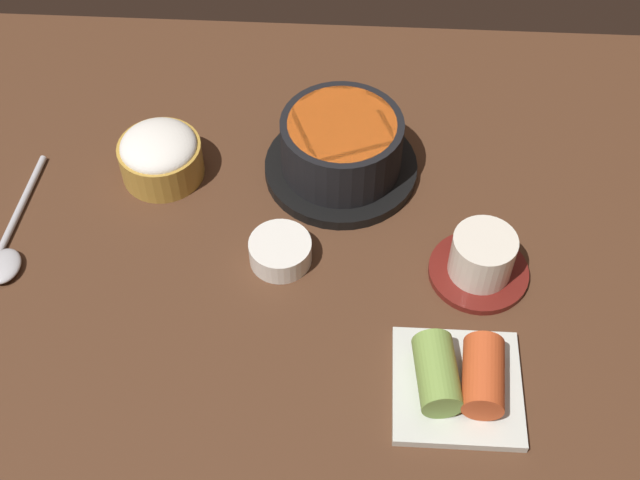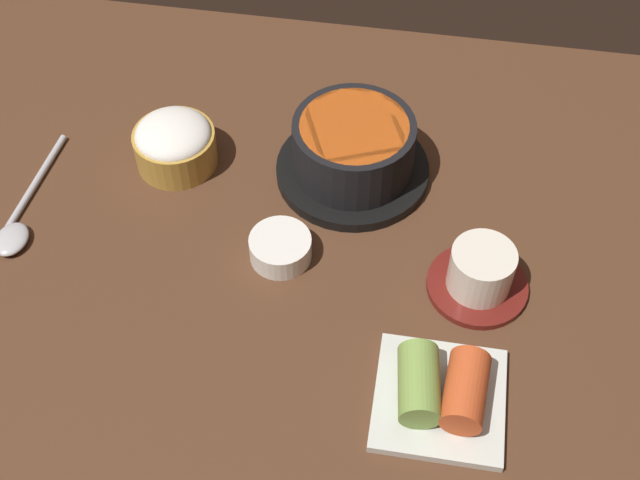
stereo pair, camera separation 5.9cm
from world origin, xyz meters
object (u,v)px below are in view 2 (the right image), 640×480
Objects in this scene: rice_bowl at (175,143)px; tea_cup_with_saucer at (480,273)px; stone_pot at (353,151)px; spoon at (19,221)px; kimchi_plate at (441,392)px; banchan_cup_center at (280,247)px.

tea_cup_with_saucer is at bearing -19.43° from rice_bowl.
stone_pot is 1.86× the size of rice_bowl.
tea_cup_with_saucer is at bearing -0.43° from spoon.
rice_bowl reaches higher than tea_cup_with_saucer.
spoon is (-14.75, -12.25, -2.47)cm from rice_bowl.
rice_bowl is at bearing 141.08° from kimchi_plate.
rice_bowl is 0.90× the size of tea_cup_with_saucer.
rice_bowl is at bearing 160.57° from tea_cup_with_saucer.
banchan_cup_center is 0.36× the size of spoon.
rice_bowl is 18.94cm from banchan_cup_center.
tea_cup_with_saucer is 0.86× the size of kimchi_plate.
banchan_cup_center is at bearing 177.83° from tea_cup_with_saucer.
kimchi_plate is (12.24, -27.89, -1.83)cm from stone_pot.
stone_pot reaches higher than rice_bowl.
spoon is (-35.40, -13.58, -3.20)cm from stone_pot.
stone_pot is at bearing 3.69° from rice_bowl.
kimchi_plate is (-2.91, -13.93, -0.62)cm from tea_cup_with_saucer.
spoon is at bearing -159.01° from stone_pot.
kimchi_plate reaches higher than banchan_cup_center.
kimchi_plate is at bearing -38.92° from rice_bowl.
kimchi_plate is (32.89, -26.56, -1.10)cm from rice_bowl.
banchan_cup_center is (14.70, -11.83, -1.57)cm from rice_bowl.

